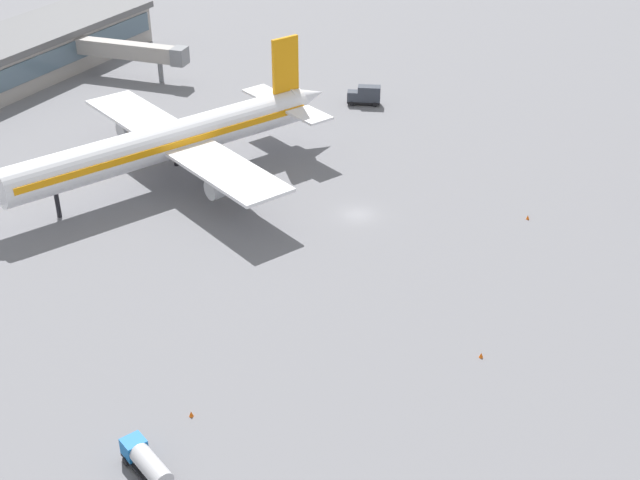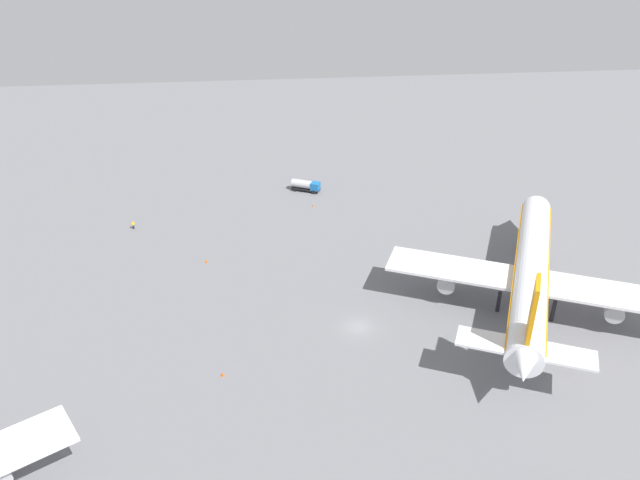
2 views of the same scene
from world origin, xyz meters
The scene contains 9 objects.
ground centered at (0.00, 0.00, 0.00)m, with size 288.00×288.00×0.00m, color slate.
terminal_building centered at (-20.15, -77.94, 4.13)m, with size 58.51×16.87×8.11m.
airplane_at_gate centered at (3.17, -27.72, 6.16)m, with size 52.54×43.54×16.94m.
catering_truck centered at (-36.28, -15.79, 1.70)m, with size 3.81×5.91×3.30m.
fuel_truck centered at (50.50, 3.98, 1.39)m, with size 4.33×6.52×2.50m.
jet_bridge centered at (-28.59, -59.30, 5.14)m, with size 6.39×23.29×6.74m.
safety_cone_near_gate centered at (42.69, 3.02, 0.30)m, with size 0.44×0.44×0.60m, color #EA590C.
safety_cone_mid_apron centered at (21.74, 24.18, 0.30)m, with size 0.44×0.44×0.60m, color #EA590C.
safety_cone_far_side centered at (-9.13, 20.33, 0.30)m, with size 0.44×0.44×0.60m, color #EA590C.
Camera 1 is at (91.63, 41.96, 54.97)m, focal length 48.66 mm.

